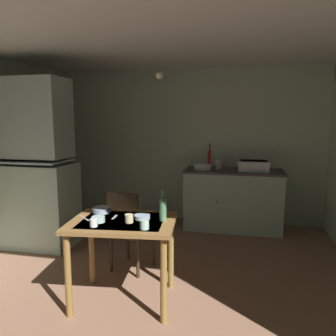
{
  "coord_description": "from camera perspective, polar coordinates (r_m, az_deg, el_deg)",
  "views": [
    {
      "loc": [
        0.92,
        -3.49,
        1.65
      ],
      "look_at": [
        0.13,
        0.05,
        1.11
      ],
      "focal_mm": 35.21,
      "sensor_mm": 36.0,
      "label": 1
    }
  ],
  "objects": [
    {
      "name": "mug_tall",
      "position": [
        2.84,
        -12.75,
        -9.24
      ],
      "size": [
        0.06,
        0.06,
        0.07
      ],
      "primitive_type": "cylinder",
      "color": "white",
      "rests_on": "dining_table"
    },
    {
      "name": "table_knife",
      "position": [
        3.1,
        -14.31,
        -8.39
      ],
      "size": [
        0.16,
        0.14,
        0.0
      ],
      "primitive_type": "cube",
      "rotation": [
        0.0,
        0.0,
        2.42
      ],
      "color": "silver",
      "rests_on": "dining_table"
    },
    {
      "name": "mug_dark",
      "position": [
        2.9,
        -6.77,
        -8.68
      ],
      "size": [
        0.07,
        0.07,
        0.07
      ],
      "primitive_type": "cylinder",
      "color": "beige",
      "rests_on": "dining_table"
    },
    {
      "name": "hutch_cabinet",
      "position": [
        4.59,
        -22.07,
        -0.2
      ],
      "size": [
        0.98,
        0.6,
        2.16
      ],
      "color": "#A7BFAA",
      "rests_on": "ground"
    },
    {
      "name": "hand_pump",
      "position": [
        5.05,
        7.14,
        1.76
      ],
      "size": [
        0.05,
        0.27,
        0.39
      ],
      "color": "#B21E19",
      "rests_on": "counter_cabinet"
    },
    {
      "name": "teacup_mint",
      "position": [
        2.72,
        -4.11,
        -9.73
      ],
      "size": [
        0.08,
        0.08,
        0.08
      ],
      "primitive_type": "cylinder",
      "color": "#ADD1C1",
      "rests_on": "dining_table"
    },
    {
      "name": "soup_bowl_small",
      "position": [
        2.96,
        -11.99,
        -8.68
      ],
      "size": [
        0.12,
        0.12,
        0.05
      ],
      "primitive_type": "cylinder",
      "color": "#ADD1C1",
      "rests_on": "dining_table"
    },
    {
      "name": "serving_bowl_wide",
      "position": [
        3.0,
        -4.53,
        -8.42
      ],
      "size": [
        0.15,
        0.15,
        0.04
      ],
      "primitive_type": "cylinder",
      "color": "#9EB2C6",
      "rests_on": "dining_table"
    },
    {
      "name": "mixing_bowl_counter",
      "position": [
        4.98,
        5.96,
        0.17
      ],
      "size": [
        0.27,
        0.27,
        0.08
      ],
      "primitive_type": "cylinder",
      "color": "white",
      "rests_on": "counter_cabinet"
    },
    {
      "name": "dining_table",
      "position": [
        3.02,
        -7.8,
        -11.15
      ],
      "size": [
        0.99,
        0.8,
        0.76
      ],
      "color": "olive",
      "rests_on": "ground"
    },
    {
      "name": "glass_bottle",
      "position": [
        2.92,
        -0.9,
        -7.04
      ],
      "size": [
        0.06,
        0.06,
        0.27
      ],
      "color": "#4C7F56",
      "rests_on": "dining_table"
    },
    {
      "name": "ceiling_slab",
      "position": [
        3.71,
        -2.3,
        21.66
      ],
      "size": [
        4.48,
        3.65,
        0.1
      ],
      "primitive_type": "cube",
      "color": "white"
    },
    {
      "name": "sink_basin",
      "position": [
        4.99,
        14.57,
        0.42
      ],
      "size": [
        0.44,
        0.34,
        0.15
      ],
      "color": "white",
      "rests_on": "counter_cabinet"
    },
    {
      "name": "counter_cabinet",
      "position": [
        5.09,
        11.15,
        -5.35
      ],
      "size": [
        1.45,
        0.64,
        0.9
      ],
      "color": "#A7BFAA",
      "rests_on": "ground"
    },
    {
      "name": "stoneware_crock",
      "position": [
        5.05,
        8.73,
        0.62
      ],
      "size": [
        0.1,
        0.1,
        0.14
      ],
      "primitive_type": "cylinder",
      "color": "beige",
      "rests_on": "counter_cabinet"
    },
    {
      "name": "chair_far_side",
      "position": [
        3.64,
        -6.82,
        -10.47
      ],
      "size": [
        0.48,
        0.48,
        0.9
      ],
      "color": "#332516",
      "rests_on": "ground"
    },
    {
      "name": "sauce_dish",
      "position": [
        3.24,
        -11.42,
        -7.13
      ],
      "size": [
        0.17,
        0.17,
        0.05
      ],
      "primitive_type": "cylinder",
      "color": "#9EB2C6",
      "rests_on": "dining_table"
    },
    {
      "name": "ground_plane",
      "position": [
        3.97,
        -2.07,
        -16.12
      ],
      "size": [
        5.38,
        5.38,
        0.0
      ],
      "primitive_type": "plane",
      "color": "#90664F"
    },
    {
      "name": "pendant_bulb",
      "position": [
        3.59,
        -1.47,
        15.76
      ],
      "size": [
        0.08,
        0.08,
        0.08
      ],
      "primitive_type": "sphere",
      "color": "#F9EFCC"
    },
    {
      "name": "wall_back",
      "position": [
        5.41,
        2.75,
        3.93
      ],
      "size": [
        4.48,
        0.1,
        2.45
      ],
      "primitive_type": "cube",
      "color": "beige",
      "rests_on": "ground"
    },
    {
      "name": "teaspoon_near_bowl",
      "position": [
        3.07,
        -9.24,
        -8.4
      ],
      "size": [
        0.03,
        0.12,
        0.0
      ],
      "primitive_type": "cube",
      "rotation": [
        0.0,
        0.0,
        1.64
      ],
      "color": "beige",
      "rests_on": "dining_table"
    }
  ]
}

